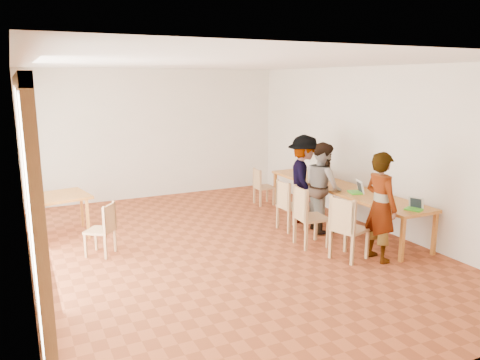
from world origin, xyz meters
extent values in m
plane|color=#9B4825|center=(0.00, 0.00, 0.00)|extent=(8.00, 8.00, 0.00)
cube|color=beige|center=(0.00, 4.00, 1.50)|extent=(6.00, 0.10, 3.00)
cube|color=beige|center=(0.00, -4.00, 1.50)|extent=(6.00, 0.10, 3.00)
cube|color=beige|center=(3.00, 0.00, 1.50)|extent=(0.10, 8.00, 3.00)
cube|color=white|center=(-2.96, 0.00, 1.50)|extent=(0.10, 8.00, 3.00)
cube|color=white|center=(0.00, 0.00, 3.02)|extent=(6.00, 8.00, 0.04)
cube|color=#C7772C|center=(2.50, 0.20, 0.72)|extent=(0.80, 4.00, 0.05)
cube|color=#C7772C|center=(2.16, -1.74, 0.35)|extent=(0.06, 0.06, 0.70)
cube|color=#C7772C|center=(2.16, 2.14, 0.35)|extent=(0.06, 0.06, 0.70)
cube|color=#C7772C|center=(2.84, -1.74, 0.35)|extent=(0.06, 0.06, 0.70)
cube|color=#C7772C|center=(2.84, 2.14, 0.35)|extent=(0.06, 0.06, 0.70)
cube|color=#C7772C|center=(-2.40, 1.87, 0.72)|extent=(0.90, 0.90, 0.05)
cube|color=#C7772C|center=(-2.79, 1.48, 0.35)|extent=(0.05, 0.05, 0.70)
cube|color=#C7772C|center=(-2.79, 2.26, 0.35)|extent=(0.05, 0.05, 0.70)
cube|color=#C7772C|center=(-2.01, 1.48, 0.35)|extent=(0.05, 0.05, 0.70)
cube|color=#C7772C|center=(-2.01, 2.26, 0.35)|extent=(0.05, 0.05, 0.70)
cube|color=tan|center=(1.52, -1.27, 0.48)|extent=(0.59, 0.59, 0.04)
cube|color=tan|center=(1.32, -1.33, 0.75)|extent=(0.18, 0.46, 0.49)
cube|color=tan|center=(1.33, -0.52, 0.49)|extent=(0.52, 0.52, 0.05)
cube|color=tan|center=(1.11, -0.49, 0.76)|extent=(0.09, 0.48, 0.50)
cube|color=tan|center=(1.49, 0.37, 0.45)|extent=(0.46, 0.46, 0.04)
cube|color=tan|center=(1.29, 0.36, 0.69)|extent=(0.06, 0.44, 0.46)
cube|color=tan|center=(1.90, 2.19, 0.39)|extent=(0.40, 0.40, 0.04)
cube|color=tan|center=(1.73, 2.20, 0.61)|extent=(0.05, 0.38, 0.40)
cube|color=tan|center=(-1.95, 0.59, 0.40)|extent=(0.55, 0.55, 0.04)
cube|color=tan|center=(-1.81, 0.48, 0.63)|extent=(0.26, 0.34, 0.41)
imported|color=gray|center=(1.91, -1.50, 0.85)|extent=(0.41, 0.62, 1.70)
imported|color=gray|center=(1.99, 0.11, 0.82)|extent=(0.78, 0.91, 1.65)
imported|color=gray|center=(1.96, 0.70, 0.86)|extent=(1.03, 1.27, 1.72)
cube|color=green|center=(2.50, -1.60, 0.76)|extent=(0.26, 0.30, 0.03)
cube|color=white|center=(2.58, -1.56, 0.85)|extent=(0.16, 0.24, 0.21)
cube|color=green|center=(2.40, -0.30, 0.76)|extent=(0.27, 0.32, 0.03)
cube|color=white|center=(2.49, -0.33, 0.86)|extent=(0.16, 0.26, 0.23)
cube|color=green|center=(2.55, 1.20, 0.76)|extent=(0.18, 0.24, 0.02)
cube|color=white|center=(2.63, 1.20, 0.84)|extent=(0.08, 0.21, 0.19)
imported|color=yellow|center=(2.68, 1.40, 0.80)|extent=(0.14, 0.14, 0.10)
cylinder|color=#1F6F43|center=(2.34, 0.87, 0.89)|extent=(0.07, 0.07, 0.28)
cylinder|color=silver|center=(2.28, 1.54, 0.80)|extent=(0.07, 0.07, 0.09)
cylinder|color=white|center=(2.35, -1.17, 0.78)|extent=(0.08, 0.08, 0.06)
cube|color=#E43898|center=(2.58, 1.79, 0.76)|extent=(0.05, 0.10, 0.01)
cube|color=black|center=(2.52, 1.06, 0.80)|extent=(0.16, 0.26, 0.09)
camera|label=1|loc=(-3.02, -6.77, 2.75)|focal=35.00mm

